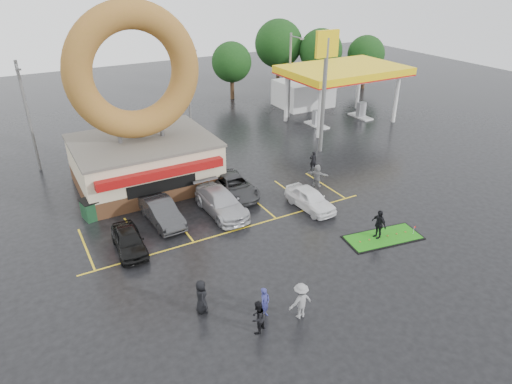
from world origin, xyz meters
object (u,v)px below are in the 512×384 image
gas_station (325,82)px  streetlight_mid (189,90)px  person_cameraman (379,224)px  car_black (129,241)px  shell_sign (325,70)px  car_silver (221,202)px  car_grey (234,186)px  car_dgrey (162,212)px  car_white (310,199)px  donut_shop (141,130)px  putting_green (383,237)px  streetlight_left (28,115)px  person_blue (265,303)px  dumpster (97,208)px  streetlight_right (290,74)px

gas_station → streetlight_mid: size_ratio=1.52×
person_cameraman → car_black: bearing=-115.3°
shell_sign → car_black: (-19.71, -7.55, -6.68)m
car_silver → car_grey: size_ratio=1.04×
car_dgrey → streetlight_mid: bearing=57.7°
car_white → person_cameraman: person_cameraman is taller
donut_shop → car_white: bearing=-47.0°
person_cameraman → putting_green: person_cameraman is taller
shell_sign → person_cameraman: bearing=-112.5°
shell_sign → streetlight_mid: bearing=135.3°
streetlight_left → person_blue: streetlight_left is taller
gas_station → car_silver: gas_station is taller
shell_sign → dumpster: shell_sign is taller
car_grey → dumpster: bearing=171.6°
shell_sign → streetlight_mid: (-9.00, 8.92, -2.60)m
person_blue → streetlight_mid: bearing=49.2°
streetlight_mid → putting_green: size_ratio=1.73×
car_grey → person_blue: (-4.61, -12.47, 0.13)m
shell_sign → car_dgrey: size_ratio=2.25×
shell_sign → person_blue: (-15.50, -16.47, -6.53)m
streetlight_left → car_dgrey: (6.11, -13.21, -4.01)m
donut_shop → gas_station: (23.00, 7.97, -0.77)m
car_white → person_blue: bearing=-139.1°
car_silver → car_black: bearing=-168.5°
car_white → gas_station: bearing=48.1°
car_silver → dumpster: 8.45m
streetlight_left → person_cameraman: 27.99m
streetlight_right → car_silver: streetlight_right is taller
gas_station → person_blue: size_ratio=8.04×
car_dgrey → car_silver: (4.01, -0.73, 0.01)m
car_dgrey → donut_shop: bearing=78.7°
car_white → car_grey: bearing=126.8°
gas_station → car_grey: (-17.89, -12.94, -2.98)m
person_cameraman → gas_station: bearing=149.4°
person_cameraman → putting_green: 1.02m
car_black → putting_green: size_ratio=0.79×
gas_station → car_dgrey: 27.96m
donut_shop → car_dgrey: 7.32m
shell_sign → dumpster: bearing=-173.4°
shell_sign → person_blue: bearing=-133.3°
car_black → person_cameraman: person_cameraman is taller
streetlight_mid → gas_station: bearing=0.1°
car_black → dumpster: 5.25m
car_grey → person_blue: bearing=-109.0°
car_silver → car_white: (5.72, -2.48, -0.05)m
shell_sign → streetlight_right: size_ratio=1.18×
streetlight_mid → car_silver: 15.94m
donut_shop → gas_station: bearing=19.1°
car_black → car_dgrey: size_ratio=0.87×
donut_shop → streetlight_left: 9.87m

